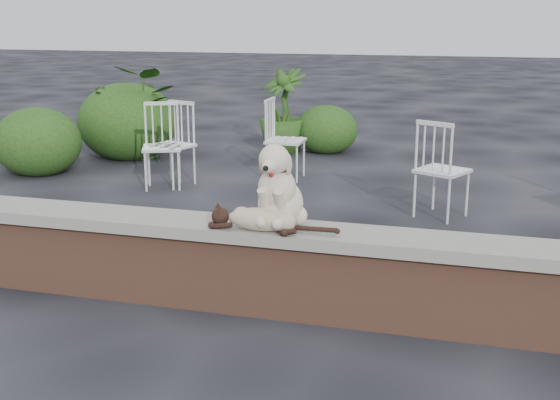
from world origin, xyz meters
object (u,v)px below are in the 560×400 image
(chair_b, at_px, (171,144))
(chair_e, at_px, (286,139))
(potted_plant_a, at_px, (142,111))
(potted_plant_b, at_px, (283,111))
(cat, at_px, (262,218))
(chair_a, at_px, (162,146))
(dog, at_px, (281,183))
(chair_c, at_px, (443,169))

(chair_b, bearing_deg, chair_e, 48.43)
(potted_plant_a, bearing_deg, potted_plant_b, 25.97)
(chair_b, bearing_deg, cat, -38.58)
(cat, bearing_deg, chair_a, 128.39)
(dog, relative_size, chair_e, 0.59)
(chair_c, distance_m, chair_a, 3.09)
(chair_c, bearing_deg, potted_plant_b, -23.29)
(chair_e, height_order, potted_plant_a, potted_plant_a)
(chair_a, relative_size, chair_b, 1.00)
(chair_a, bearing_deg, chair_c, -29.74)
(dog, distance_m, cat, 0.26)
(dog, relative_size, potted_plant_b, 0.47)
(chair_b, height_order, potted_plant_a, potted_plant_a)
(chair_c, bearing_deg, dog, 96.80)
(dog, relative_size, chair_b, 0.59)
(chair_a, height_order, potted_plant_b, potted_plant_b)
(dog, distance_m, potted_plant_b, 5.44)
(cat, bearing_deg, potted_plant_b, 107.92)
(cat, xyz_separation_m, chair_c, (0.97, 2.68, -0.19))
(chair_e, relative_size, potted_plant_b, 0.80)
(chair_c, height_order, potted_plant_b, potted_plant_b)
(dog, distance_m, chair_a, 3.65)
(chair_a, bearing_deg, dog, -75.85)
(potted_plant_a, relative_size, potted_plant_b, 1.07)
(chair_e, bearing_deg, chair_a, 122.32)
(chair_a, bearing_deg, potted_plant_b, 49.49)
(dog, distance_m, chair_b, 3.72)
(chair_e, distance_m, chair_b, 1.34)
(chair_c, distance_m, potted_plant_a, 4.47)
(cat, relative_size, chair_e, 1.03)
(dog, distance_m, potted_plant_a, 5.43)
(dog, bearing_deg, cat, -114.29)
(potted_plant_a, bearing_deg, chair_c, -24.76)
(chair_a, distance_m, potted_plant_a, 1.80)
(dog, height_order, chair_c, dog)
(chair_c, bearing_deg, chair_e, -5.87)
(chair_c, bearing_deg, cat, 96.28)
(potted_plant_a, height_order, potted_plant_b, potted_plant_a)
(cat, bearing_deg, chair_e, 106.88)
(cat, height_order, chair_b, chair_b)
(chair_e, distance_m, chair_c, 2.19)
(potted_plant_b, bearing_deg, chair_a, -107.66)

